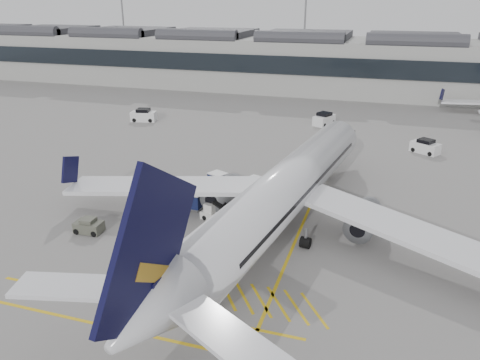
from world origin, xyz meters
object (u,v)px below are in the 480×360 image
(baggage_cart_a, at_px, (194,201))
(ramp_agent_a, at_px, (275,198))
(ramp_agent_b, at_px, (241,219))
(airliner_main, at_px, (283,193))
(belt_loader, at_px, (221,215))
(pushback_tug, at_px, (89,226))

(baggage_cart_a, xyz_separation_m, ramp_agent_a, (7.25, 2.96, 0.06))
(ramp_agent_a, distance_m, ramp_agent_b, 5.56)
(ramp_agent_a, bearing_deg, ramp_agent_b, -166.03)
(baggage_cart_a, bearing_deg, ramp_agent_a, 25.72)
(ramp_agent_a, bearing_deg, airliner_main, -126.43)
(belt_loader, bearing_deg, ramp_agent_a, 65.58)
(belt_loader, relative_size, ramp_agent_b, 3.03)
(baggage_cart_a, bearing_deg, ramp_agent_b, -19.36)
(ramp_agent_a, relative_size, ramp_agent_b, 1.17)
(baggage_cart_a, relative_size, ramp_agent_b, 1.02)
(airliner_main, relative_size, pushback_tug, 18.85)
(airliner_main, distance_m, ramp_agent_b, 4.54)
(baggage_cart_a, bearing_deg, pushback_tug, -130.08)
(airliner_main, xyz_separation_m, belt_loader, (-5.71, 0.09, -2.99))
(ramp_agent_a, height_order, pushback_tug, ramp_agent_a)
(ramp_agent_a, height_order, ramp_agent_b, ramp_agent_a)
(baggage_cart_a, xyz_separation_m, ramp_agent_b, (5.46, -2.30, -0.08))
(airliner_main, distance_m, baggage_cart_a, 9.55)
(belt_loader, height_order, baggage_cart_a, belt_loader)
(ramp_agent_b, bearing_deg, airliner_main, 159.58)
(baggage_cart_a, height_order, ramp_agent_b, baggage_cart_a)
(belt_loader, distance_m, pushback_tug, 11.58)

